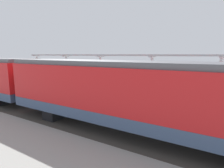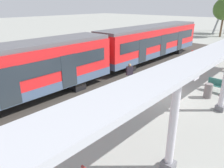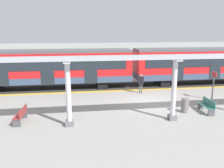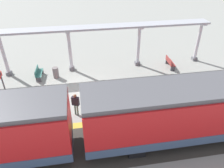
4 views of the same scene
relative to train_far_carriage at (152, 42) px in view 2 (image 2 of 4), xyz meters
The scene contains 9 objects.
ground_plane 9.53m from the train_far_carriage, 53.91° to the right, with size 176.00×176.00×0.00m, color gray.
tactile_edge_strip 7.99m from the train_far_carriage, 76.30° to the right, with size 0.49×28.87×0.01m, color gold.
trackbed 7.77m from the train_far_carriage, 90.04° to the right, with size 3.20×40.87×0.01m, color #38332D.
train_far_carriage is the anchor object (origin of this frame).
canopy_pillar_second 16.03m from the train_far_carriage, 55.97° to the right, with size 1.10×0.44×3.62m.
bench_near_end 9.42m from the train_far_carriage, 29.98° to the right, with size 1.52×0.50×0.86m.
trash_bin 10.01m from the train_far_carriage, 37.65° to the right, with size 0.48×0.48×0.92m, color slate.
platform_info_sign 6.15m from the train_far_carriage, 26.33° to the right, with size 0.56×0.10×2.20m.
passenger_waiting_near_edge 8.16m from the train_far_carriage, 69.24° to the right, with size 0.39×0.51×1.62m.
Camera 2 is at (6.02, -11.63, 5.54)m, focal length 34.25 mm.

